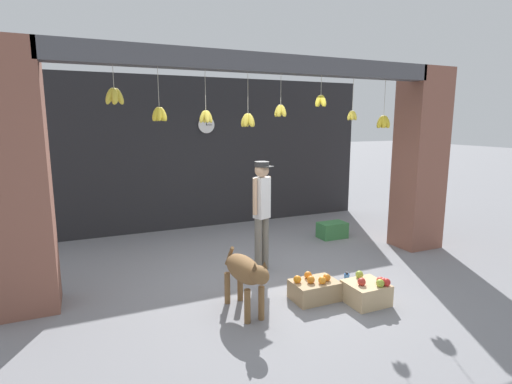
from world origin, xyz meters
TOP-DOWN VIEW (x-y plane):
  - ground_plane at (0.00, 0.00)m, footprint 60.00×60.00m
  - shop_back_wall at (0.00, 3.14)m, footprint 7.30×0.12m
  - shop_pillar_left at (-3.00, 0.30)m, footprint 0.70×0.60m
  - shop_pillar_right at (3.00, 0.30)m, footprint 0.70×0.60m
  - storefront_awning at (0.01, 0.12)m, footprint 5.40×0.31m
  - dog at (-0.70, -0.82)m, footprint 0.33×1.04m
  - shopkeeper at (0.03, 0.33)m, footprint 0.32×0.30m
  - fruit_crate_oranges at (0.21, -0.84)m, footprint 0.56×0.39m
  - fruit_crate_apples at (0.73, -1.19)m, footprint 0.47×0.44m
  - produce_box_green at (1.95, 1.29)m, footprint 0.52×0.33m
  - water_bottle at (0.73, -0.79)m, footprint 0.07×0.07m
  - wall_clock at (0.06, 3.06)m, footprint 0.35×0.03m

SIDE VIEW (x-z plane):
  - ground_plane at x=0.00m, z-range 0.00..0.00m
  - water_bottle at x=0.73m, z-range -0.01..0.25m
  - fruit_crate_oranges at x=0.21m, z-range -0.03..0.29m
  - fruit_crate_apples at x=0.73m, z-range -0.03..0.32m
  - produce_box_green at x=1.95m, z-range 0.00..0.29m
  - dog at x=-0.70m, z-range 0.13..0.86m
  - shopkeeper at x=0.03m, z-range 0.14..1.75m
  - shop_back_wall at x=0.00m, z-range 0.00..3.04m
  - shop_pillar_left at x=-3.00m, z-range 0.00..3.04m
  - shop_pillar_right at x=3.00m, z-range 0.00..3.04m
  - wall_clock at x=0.06m, z-range 1.93..2.28m
  - storefront_awning at x=0.01m, z-range 2.37..3.36m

